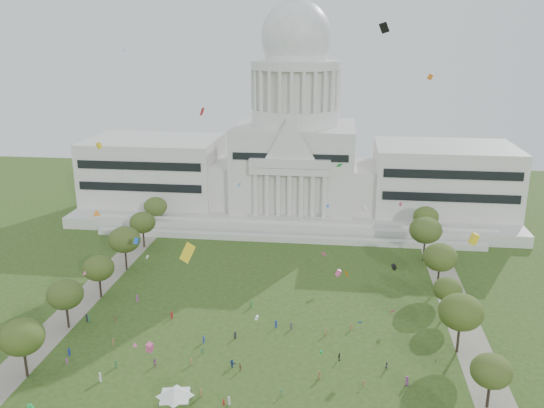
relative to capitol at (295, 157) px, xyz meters
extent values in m
plane|color=#2E4817|center=(0.00, -113.59, -22.30)|extent=(400.00, 400.00, 0.00)
cube|color=silver|center=(0.00, 1.41, -20.30)|extent=(160.00, 60.00, 4.00)
cube|color=silver|center=(0.00, -31.59, -21.30)|extent=(130.00, 3.00, 2.00)
cube|color=silver|center=(0.00, -23.59, -19.80)|extent=(140.00, 3.00, 5.00)
cube|color=silver|center=(-55.00, 0.41, -7.30)|extent=(50.00, 34.00, 22.00)
cube|color=silver|center=(55.00, 0.41, -7.30)|extent=(50.00, 34.00, 22.00)
cube|color=silver|center=(-27.00, -1.59, -10.30)|extent=(12.00, 26.00, 16.00)
cube|color=silver|center=(27.00, -1.59, -10.30)|extent=(12.00, 26.00, 16.00)
cube|color=silver|center=(0.00, 0.41, -4.30)|extent=(44.00, 38.00, 28.00)
cube|color=silver|center=(0.00, -19.59, -1.10)|extent=(28.00, 3.00, 2.40)
cube|color=black|center=(-55.00, -16.79, -5.30)|extent=(46.00, 0.40, 11.00)
cube|color=black|center=(55.00, -16.79, -5.30)|extent=(46.00, 0.40, 11.00)
cylinder|color=silver|center=(0.00, 0.41, 15.10)|extent=(32.00, 32.00, 6.00)
cylinder|color=silver|center=(0.00, 0.41, 25.10)|extent=(28.00, 28.00, 14.00)
cylinder|color=silver|center=(0.00, 0.41, 33.60)|extent=(32.40, 32.40, 3.00)
cylinder|color=silver|center=(0.00, 0.41, 39.10)|extent=(22.00, 22.00, 8.00)
ellipsoid|color=silver|center=(0.00, 0.41, 43.10)|extent=(25.00, 25.00, 26.20)
cube|color=gray|center=(-48.00, -83.59, -22.28)|extent=(8.00, 160.00, 0.04)
cube|color=gray|center=(48.00, -83.59, -22.28)|extent=(8.00, 160.00, 0.04)
cylinder|color=black|center=(-44.07, -116.55, -19.42)|extent=(0.56, 0.56, 5.75)
ellipsoid|color=#354F17|center=(-44.07, -116.55, -13.33)|extent=(8.86, 8.86, 7.25)
cylinder|color=black|center=(46.22, -115.34, -19.83)|extent=(0.56, 0.56, 4.92)
ellipsoid|color=#394C1A|center=(46.22, -115.34, -14.62)|extent=(7.58, 7.58, 6.20)
cylinder|color=black|center=(-45.04, -96.29, -19.56)|extent=(0.56, 0.56, 5.47)
ellipsoid|color=#324919|center=(-45.04, -96.29, -13.77)|extent=(8.42, 8.42, 6.89)
cylinder|color=black|center=(44.17, -96.15, -19.19)|extent=(0.56, 0.56, 6.20)
ellipsoid|color=#344A15|center=(44.17, -96.15, -12.62)|extent=(9.55, 9.55, 7.82)
cylinder|color=black|center=(-44.09, -79.67, -19.66)|extent=(0.56, 0.56, 5.27)
ellipsoid|color=#364C18|center=(-44.09, -79.67, -14.07)|extent=(8.12, 8.12, 6.65)
cylinder|color=black|center=(44.40, -79.10, -20.02)|extent=(0.56, 0.56, 4.56)
ellipsoid|color=#2F4714|center=(44.40, -79.10, -15.19)|extent=(7.01, 7.01, 5.74)
cylinder|color=black|center=(-44.08, -61.17, -19.28)|extent=(0.56, 0.56, 6.03)
ellipsoid|color=#3A4A1A|center=(-44.08, -61.17, -12.89)|extent=(9.29, 9.29, 7.60)
cylinder|color=black|center=(44.76, -63.55, -19.31)|extent=(0.56, 0.56, 5.97)
ellipsoid|color=#374A19|center=(44.76, -63.55, -12.99)|extent=(9.19, 9.19, 7.52)
cylinder|color=black|center=(-45.22, -42.58, -19.59)|extent=(0.56, 0.56, 5.41)
ellipsoid|color=#344618|center=(-45.22, -42.58, -13.86)|extent=(8.33, 8.33, 6.81)
cylinder|color=black|center=(43.49, -43.40, -19.11)|extent=(0.56, 0.56, 6.37)
ellipsoid|color=#364B1C|center=(43.49, -43.40, -12.35)|extent=(9.82, 9.82, 8.03)
cylinder|color=black|center=(-46.87, -24.45, -19.64)|extent=(0.56, 0.56, 5.32)
ellipsoid|color=#3B511F|center=(-46.87, -24.45, -14.00)|extent=(8.19, 8.19, 6.70)
cylinder|color=black|center=(45.96, -25.46, -19.56)|extent=(0.56, 0.56, 5.47)
ellipsoid|color=#3B4E19|center=(45.96, -25.46, -13.77)|extent=(8.42, 8.42, 6.89)
cylinder|color=#4C4C4C|center=(-13.87, -119.90, -21.20)|extent=(0.12, 0.12, 2.19)
cylinder|color=#4C4C4C|center=(-8.97, -119.90, -21.20)|extent=(0.12, 0.12, 2.19)
cube|color=white|center=(-11.42, -122.35, -20.02)|extent=(6.14, 6.14, 0.17)
pyramid|color=white|center=(-11.42, -122.35, -19.06)|extent=(8.60, 8.60, 1.75)
imported|color=#994C8C|center=(32.05, -110.09, -21.28)|extent=(1.18, 1.12, 2.03)
imported|color=#4C4C51|center=(28.51, -105.05, -21.41)|extent=(1.01, 0.89, 1.76)
imported|color=#33723F|center=(7.79, -116.81, -21.55)|extent=(0.56, 0.99, 1.49)
imported|color=olive|center=(-1.52, -109.15, -21.38)|extent=(0.60, 1.08, 1.83)
imported|color=navy|center=(-3.42, -108.13, -21.41)|extent=(1.76, 1.33, 1.77)
imported|color=#B21E1E|center=(-2.53, -121.09, -21.49)|extent=(0.71, 0.73, 1.62)
imported|color=#994C8C|center=(-19.56, -109.64, -21.42)|extent=(0.95, 0.71, 1.75)
imported|color=olive|center=(23.56, -111.61, -21.58)|extent=(0.96, 1.02, 1.44)
imported|color=#26262B|center=(18.67, -102.70, -21.41)|extent=(0.91, 1.17, 1.77)
cube|color=navy|center=(-39.23, -107.98, -21.45)|extent=(0.39, 0.51, 1.69)
cube|color=silver|center=(-1.62, -120.60, -21.45)|extent=(0.52, 0.49, 1.69)
cube|color=olive|center=(21.31, -89.08, -21.48)|extent=(0.51, 0.46, 1.64)
cube|color=olive|center=(-31.51, -102.54, -21.50)|extent=(0.35, 0.47, 1.59)
cube|color=#994C8C|center=(-33.59, -81.24, -21.33)|extent=(0.44, 0.57, 1.92)
cube|color=silver|center=(-28.60, -116.42, -21.33)|extent=(0.59, 0.58, 1.92)
cube|color=#B21E1E|center=(-22.11, -88.85, -21.44)|extent=(0.53, 0.51, 1.72)
cube|color=#26262B|center=(-42.00, -92.93, -21.35)|extent=(0.58, 0.56, 1.88)
cube|color=olive|center=(-12.10, -108.31, -21.55)|extent=(0.29, 0.42, 1.48)
cube|color=#4C4C51|center=(7.32, -90.47, -21.48)|extent=(0.51, 0.47, 1.63)
cube|color=olive|center=(15.52, -92.05, -21.46)|extent=(0.30, 0.46, 1.68)
cube|color=olive|center=(14.82, -110.03, -21.42)|extent=(0.52, 0.54, 1.75)
cube|color=#26262B|center=(-4.94, -96.55, -21.45)|extent=(0.51, 0.52, 1.70)
cube|color=#33723F|center=(-27.39, -111.17, -21.50)|extent=(0.46, 0.49, 1.59)
cube|color=olive|center=(-7.43, -118.71, -21.49)|extent=(0.46, 0.33, 1.61)
cube|color=#33723F|center=(-10.84, -103.63, -21.57)|extent=(0.35, 0.44, 1.45)
cube|color=navy|center=(3.65, -90.22, -21.42)|extent=(0.48, 0.55, 1.75)
cube|color=#33723F|center=(-3.78, -80.60, -21.34)|extent=(0.48, 0.59, 1.91)
cube|color=navy|center=(-11.64, -99.24, -21.45)|extent=(0.29, 0.45, 1.68)
cube|color=#994C8C|center=(-38.13, -111.35, -21.53)|extent=(0.47, 0.44, 1.52)
cube|color=olive|center=(-35.06, -92.47, -21.54)|extent=(0.46, 0.46, 1.51)
cube|color=#33723F|center=(-41.46, -92.98, -21.43)|extent=(0.40, 0.52, 1.74)
camera|label=1|loc=(17.87, -211.43, 44.58)|focal=38.00mm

